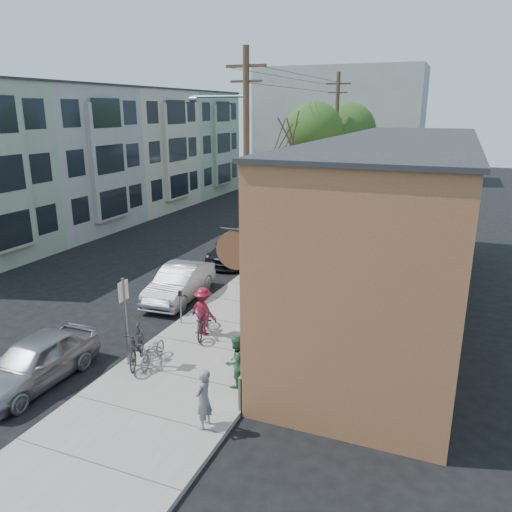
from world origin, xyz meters
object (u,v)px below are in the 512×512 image
at_px(parking_meter_far, 279,235).
at_px(car_4, 297,207).
at_px(utility_pole_near, 245,162).
at_px(car_0, 35,361).
at_px(tree_bare, 284,202).
at_px(tree_leafy_far, 348,131).
at_px(patron_green, 236,361).
at_px(parking_meter_near, 180,302).
at_px(patron_grey, 204,399).
at_px(car_3, 276,224).
at_px(sign_post, 125,314).
at_px(parked_bike_b, 153,351).
at_px(bus, 302,179).
at_px(cyclist, 203,311).
at_px(car_2, 236,248).
at_px(patio_chair_a, 280,327).
at_px(tree_leafy_mid, 314,131).
at_px(car_1, 180,283).
at_px(parked_bike_a, 137,345).
at_px(patio_chair_b, 248,360).

height_order(parking_meter_far, car_4, parking_meter_far).
bearing_deg(utility_pole_near, car_0, -100.78).
relative_size(tree_bare, car_0, 1.38).
height_order(tree_bare, tree_leafy_far, tree_leafy_far).
distance_m(utility_pole_near, patron_green, 10.53).
xyz_separation_m(parking_meter_near, patron_grey, (3.67, -5.19, -0.06)).
height_order(tree_leafy_far, car_3, tree_leafy_far).
xyz_separation_m(sign_post, parked_bike_b, (0.63, 0.37, -1.28)).
relative_size(parking_meter_far, bus, 0.10).
distance_m(cyclist, bus, 29.00).
bearing_deg(parking_meter_far, car_4, 101.44).
bearing_deg(tree_leafy_far, patron_grey, -84.05).
distance_m(tree_bare, car_2, 3.45).
distance_m(patio_chair_a, patron_green, 3.30).
distance_m(patio_chair_a, bus, 29.00).
bearing_deg(parking_meter_near, bus, 98.13).
distance_m(patron_grey, car_0, 5.57).
bearing_deg(patron_green, bus, -143.64).
height_order(parking_meter_near, tree_leafy_mid, tree_leafy_mid).
bearing_deg(car_3, car_2, -92.51).
height_order(sign_post, car_1, sign_post).
distance_m(tree_leafy_mid, patron_green, 19.45).
xyz_separation_m(tree_bare, bus, (-4.55, 18.21, -1.34)).
bearing_deg(utility_pole_near, tree_bare, 84.33).
distance_m(parking_meter_near, car_2, 8.44).
height_order(parking_meter_near, bus, bus).
distance_m(parked_bike_a, parked_bike_b, 0.51).
relative_size(patio_chair_b, car_0, 0.21).
bearing_deg(car_0, car_3, 88.82).
bearing_deg(utility_pole_near, tree_leafy_mid, 87.54).
xyz_separation_m(tree_bare, car_0, (-2.44, -14.80, -2.29)).
relative_size(tree_leafy_far, parked_bike_b, 5.19).
bearing_deg(patio_chair_a, cyclist, -173.72).
bearing_deg(patio_chair_b, cyclist, 135.59).
xyz_separation_m(parked_bike_b, car_3, (-2.19, 17.21, 0.16)).
distance_m(tree_leafy_mid, car_2, 9.20).
xyz_separation_m(car_3, car_4, (-0.47, 5.89, -0.02)).
bearing_deg(patio_chair_b, car_2, 109.26).
bearing_deg(patron_grey, tree_bare, -165.61).
xyz_separation_m(tree_leafy_far, bus, (-4.55, 3.27, -4.31)).
relative_size(patio_chair_b, bus, 0.07).
relative_size(sign_post, tree_leafy_mid, 0.35).
xyz_separation_m(tree_bare, patron_grey, (3.12, -15.01, -2.07)).
distance_m(utility_pole_near, tree_leafy_far, 19.08).
relative_size(parking_meter_far, patio_chair_a, 1.41).
distance_m(sign_post, car_3, 17.69).
height_order(patio_chair_b, patron_grey, patron_grey).
bearing_deg(patio_chair_a, car_3, 103.33).
xyz_separation_m(parking_meter_near, patron_green, (3.62, -3.17, -0.07)).
height_order(sign_post, parking_meter_near, sign_post).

